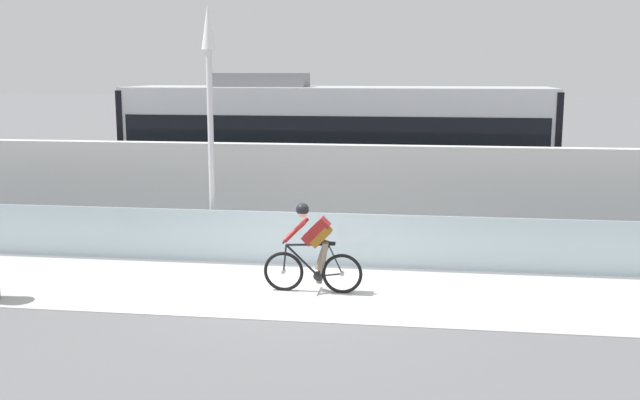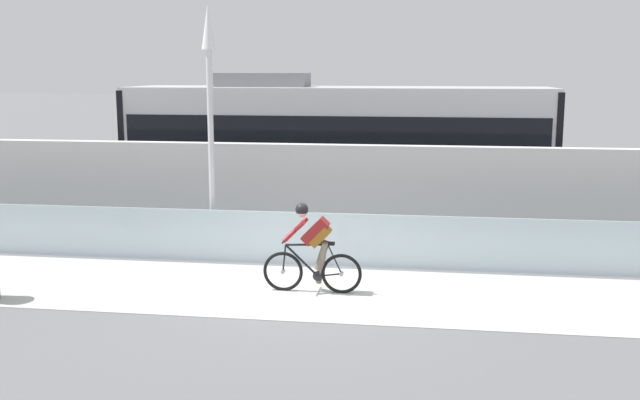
# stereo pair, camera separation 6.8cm
# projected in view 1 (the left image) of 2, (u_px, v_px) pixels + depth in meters

# --- Properties ---
(ground_plane) EXTENTS (200.00, 200.00, 0.00)m
(ground_plane) POSITION_uv_depth(u_px,v_px,m) (302.00, 292.00, 13.24)
(ground_plane) COLOR slate
(bike_path_deck) EXTENTS (32.00, 3.20, 0.01)m
(bike_path_deck) POSITION_uv_depth(u_px,v_px,m) (302.00, 291.00, 13.23)
(bike_path_deck) COLOR beige
(bike_path_deck) RESTS_ON ground
(glass_parapet) EXTENTS (32.00, 0.05, 1.08)m
(glass_parapet) POSITION_uv_depth(u_px,v_px,m) (317.00, 239.00, 14.94)
(glass_parapet) COLOR silver
(glass_parapet) RESTS_ON ground
(concrete_barrier_wall) EXTENTS (32.00, 0.36, 2.27)m
(concrete_barrier_wall) POSITION_uv_depth(u_px,v_px,m) (328.00, 195.00, 16.60)
(concrete_barrier_wall) COLOR silver
(concrete_barrier_wall) RESTS_ON ground
(tram_rail_near) EXTENTS (32.00, 0.08, 0.01)m
(tram_rail_near) POSITION_uv_depth(u_px,v_px,m) (341.00, 222.00, 19.21)
(tram_rail_near) COLOR #595654
(tram_rail_near) RESTS_ON ground
(tram_rail_far) EXTENTS (32.00, 0.08, 0.01)m
(tram_rail_far) POSITION_uv_depth(u_px,v_px,m) (346.00, 212.00, 20.61)
(tram_rail_far) COLOR #595654
(tram_rail_far) RESTS_ON ground
(tram) EXTENTS (11.06, 2.54, 3.81)m
(tram) POSITION_uv_depth(u_px,v_px,m) (336.00, 146.00, 19.61)
(tram) COLOR silver
(tram) RESTS_ON ground
(cyclist_on_bike) EXTENTS (1.77, 0.58, 1.61)m
(cyclist_on_bike) POSITION_uv_depth(u_px,v_px,m) (313.00, 249.00, 13.07)
(cyclist_on_bike) COLOR black
(cyclist_on_bike) RESTS_ON ground
(lamp_post_antenna) EXTENTS (0.28, 0.28, 5.20)m
(lamp_post_antenna) POSITION_uv_depth(u_px,v_px,m) (210.00, 100.00, 15.06)
(lamp_post_antenna) COLOR gray
(lamp_post_antenna) RESTS_ON ground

